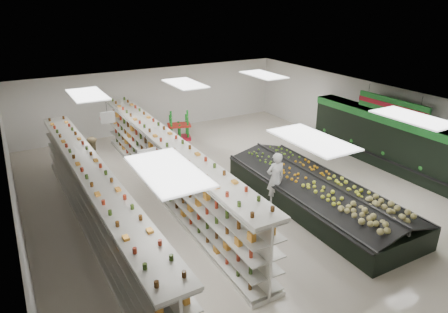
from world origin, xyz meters
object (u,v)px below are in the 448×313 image
gondola_left (96,204)px  shopper_main (275,178)px  soda_endcap (179,126)px  shopper_background (95,159)px  gondola_center (167,169)px  produce_island (316,192)px

gondola_left → shopper_main: gondola_left is taller
soda_endcap → shopper_background: shopper_background is taller
soda_endcap → gondola_center: bearing=-117.4°
produce_island → soda_endcap: (-1.35, 8.35, 0.18)m
gondola_center → soda_endcap: size_ratio=8.90×
soda_endcap → shopper_background: (-4.63, -2.73, 0.21)m
gondola_left → produce_island: (6.76, -1.95, -0.45)m
gondola_center → produce_island: size_ratio=1.70×
gondola_left → soda_endcap: gondola_left is taller
gondola_center → gondola_left: bearing=-155.4°
gondola_left → gondola_center: size_ratio=0.96×
gondola_left → soda_endcap: 8.38m
produce_island → shopper_background: shopper_background is taller
gondola_center → shopper_background: 3.13m
produce_island → soda_endcap: bearing=99.2°
produce_island → shopper_background: bearing=136.8°
gondola_left → produce_island: 7.05m
gondola_center → produce_island: 5.16m
gondola_center → produce_island: gondola_center is taller
soda_endcap → shopper_main: 7.55m
shopper_main → shopper_background: (-4.88, 4.81, -0.04)m
gondola_left → shopper_main: 5.76m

